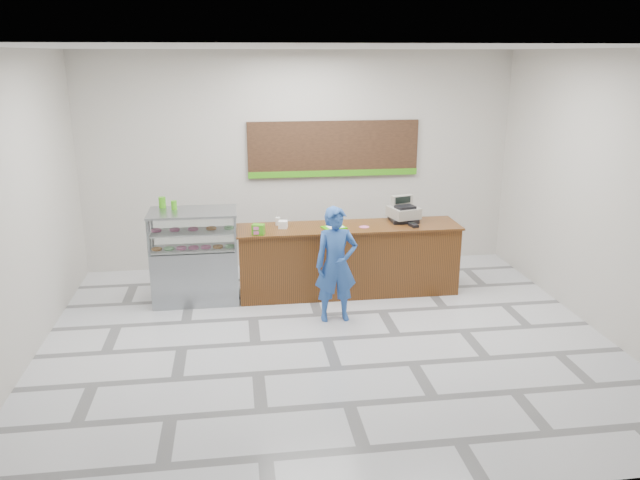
{
  "coord_description": "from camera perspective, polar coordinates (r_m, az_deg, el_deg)",
  "views": [
    {
      "loc": [
        -1.07,
        -7.05,
        3.44
      ],
      "look_at": [
        0.04,
        0.9,
        1.03
      ],
      "focal_mm": 35.0,
      "sensor_mm": 36.0,
      "label": 1
    }
  ],
  "objects": [
    {
      "name": "serving_tray",
      "position": [
        8.96,
        1.31,
        1.16
      ],
      "size": [
        0.37,
        0.31,
        0.02
      ],
      "rotation": [
        0.0,
        0.0,
        0.27
      ],
      "color": "#2FB800",
      "rests_on": "sales_counter"
    },
    {
      "name": "ceiling",
      "position": [
        7.13,
        0.72,
        17.2
      ],
      "size": [
        7.0,
        7.0,
        0.0
      ],
      "primitive_type": "plane",
      "rotation": [
        3.14,
        0.0,
        0.0
      ],
      "color": "silver",
      "rests_on": "back_wall"
    },
    {
      "name": "floor",
      "position": [
        7.91,
        0.63,
        -9.05
      ],
      "size": [
        7.0,
        7.0,
        0.0
      ],
      "primitive_type": "plane",
      "color": "silver",
      "rests_on": "ground"
    },
    {
      "name": "green_cup_left",
      "position": [
        9.15,
        -14.23,
        3.36
      ],
      "size": [
        0.1,
        0.1,
        0.15
      ],
      "primitive_type": "cylinder",
      "color": "#3F9B15",
      "rests_on": "display_case"
    },
    {
      "name": "card_terminal",
      "position": [
        9.12,
        8.54,
        1.34
      ],
      "size": [
        0.12,
        0.19,
        0.04
      ],
      "primitive_type": "cube",
      "rotation": [
        0.0,
        0.0,
        0.22
      ],
      "color": "black",
      "rests_on": "sales_counter"
    },
    {
      "name": "customer",
      "position": [
        8.2,
        1.48,
        -2.26
      ],
      "size": [
        0.57,
        0.39,
        1.55
      ],
      "primitive_type": "imported",
      "rotation": [
        0.0,
        0.0,
        0.03
      ],
      "color": "#2852A2",
      "rests_on": "floor"
    },
    {
      "name": "straw_cup",
      "position": [
        9.12,
        -3.88,
        1.71
      ],
      "size": [
        0.07,
        0.07,
        0.11
      ],
      "primitive_type": "cylinder",
      "color": "silver",
      "rests_on": "sales_counter"
    },
    {
      "name": "cash_register",
      "position": [
        9.39,
        7.63,
        2.56
      ],
      "size": [
        0.48,
        0.5,
        0.37
      ],
      "rotation": [
        0.0,
        0.0,
        0.26
      ],
      "color": "black",
      "rests_on": "sales_counter"
    },
    {
      "name": "sales_counter",
      "position": [
        9.22,
        2.59,
        -1.79
      ],
      "size": [
        3.26,
        0.76,
        1.03
      ],
      "color": "#633312",
      "rests_on": "floor"
    },
    {
      "name": "donut_decal",
      "position": [
        9.03,
        4.07,
        1.2
      ],
      "size": [
        0.14,
        0.14,
        0.0
      ],
      "primitive_type": "cylinder",
      "color": "#D86098",
      "rests_on": "sales_counter"
    },
    {
      "name": "back_wall",
      "position": [
        10.24,
        -1.84,
        7.2
      ],
      "size": [
        7.0,
        0.0,
        7.0
      ],
      "primitive_type": "plane",
      "rotation": [
        1.57,
        0.0,
        0.0
      ],
      "color": "beige",
      "rests_on": "floor"
    },
    {
      "name": "display_case",
      "position": [
        9.05,
        -11.36,
        -1.41
      ],
      "size": [
        1.22,
        0.72,
        1.33
      ],
      "color": "gray",
      "rests_on": "floor"
    },
    {
      "name": "green_cup_right",
      "position": [
        9.0,
        -13.2,
        3.12
      ],
      "size": [
        0.08,
        0.08,
        0.13
      ],
      "primitive_type": "cylinder",
      "color": "#3F9B15",
      "rests_on": "display_case"
    },
    {
      "name": "menu_board",
      "position": [
        10.25,
        1.26,
        8.25
      ],
      "size": [
        2.8,
        0.06,
        0.9
      ],
      "color": "black",
      "rests_on": "back_wall"
    },
    {
      "name": "napkin_box",
      "position": [
        8.96,
        -3.4,
        1.43
      ],
      "size": [
        0.14,
        0.14,
        0.11
      ],
      "primitive_type": "cube",
      "rotation": [
        0.0,
        0.0,
        -0.18
      ],
      "color": "white",
      "rests_on": "sales_counter"
    },
    {
      "name": "promo_box",
      "position": [
        8.65,
        -5.66,
        0.97
      ],
      "size": [
        0.19,
        0.15,
        0.15
      ],
      "primitive_type": "cube",
      "rotation": [
        0.0,
        0.0,
        -0.31
      ],
      "color": "#3F9B15",
      "rests_on": "sales_counter"
    }
  ]
}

